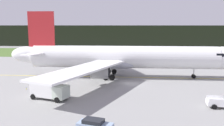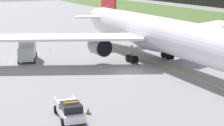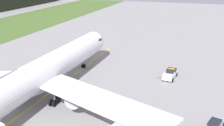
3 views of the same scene
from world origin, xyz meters
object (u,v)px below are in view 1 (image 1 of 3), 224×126
at_px(apron_cone, 218,101).
at_px(catering_truck, 49,88).
at_px(airliner, 120,58).
at_px(staff_car, 95,124).

bearing_deg(apron_cone, catering_truck, 179.63).
bearing_deg(catering_truck, airliner, 58.40).
height_order(catering_truck, staff_car, catering_truck).
height_order(airliner, apron_cone, airliner).
bearing_deg(catering_truck, apron_cone, -0.37).
bearing_deg(staff_car, apron_cone, 31.95).
bearing_deg(airliner, staff_car, -93.34).
distance_m(catering_truck, apron_cone, 27.09).
xyz_separation_m(airliner, catering_truck, (-10.98, -17.84, -2.83)).
bearing_deg(staff_car, catering_truck, 129.50).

